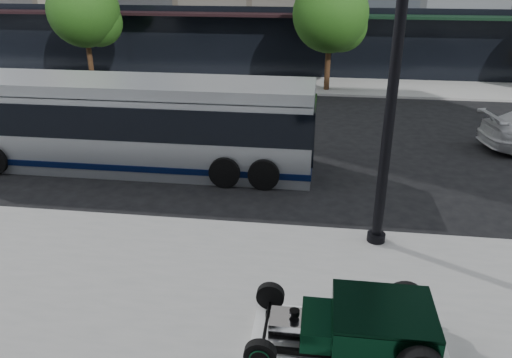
# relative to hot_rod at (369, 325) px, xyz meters

# --- Properties ---
(ground) EXTENTS (120.00, 120.00, 0.00)m
(ground) POSITION_rel_hot_rod_xyz_m (-1.81, 6.36, -0.70)
(ground) COLOR black
(ground) RESTS_ON ground
(sidewalk_far) EXTENTS (70.00, 4.00, 0.12)m
(sidewalk_far) POSITION_rel_hot_rod_xyz_m (-1.81, 20.36, -0.64)
(sidewalk_far) COLOR gray
(sidewalk_far) RESTS_ON ground
(street_trees) EXTENTS (29.80, 3.80, 5.70)m
(street_trees) POSITION_rel_hot_rod_xyz_m (-0.66, 19.43, 3.07)
(street_trees) COLOR black
(street_trees) RESTS_ON sidewalk_far
(display_plinth) EXTENTS (3.40, 1.80, 0.15)m
(display_plinth) POSITION_rel_hot_rod_xyz_m (-0.33, 0.00, -0.50)
(display_plinth) COLOR silver
(display_plinth) RESTS_ON sidewalk_near
(hot_rod) EXTENTS (3.22, 2.00, 0.81)m
(hot_rod) POSITION_rel_hot_rod_xyz_m (0.00, 0.00, 0.00)
(hot_rod) COLOR black
(hot_rod) RESTS_ON display_plinth
(lamppost) EXTENTS (0.44, 0.44, 8.01)m
(lamppost) POSITION_rel_hot_rod_xyz_m (0.48, 3.86, 3.13)
(lamppost) COLOR black
(lamppost) RESTS_ON sidewalk_near
(transit_bus) EXTENTS (12.12, 2.88, 2.92)m
(transit_bus) POSITION_rel_hot_rod_xyz_m (-7.21, 8.04, 0.79)
(transit_bus) COLOR #A2A7AB
(transit_bus) RESTS_ON ground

